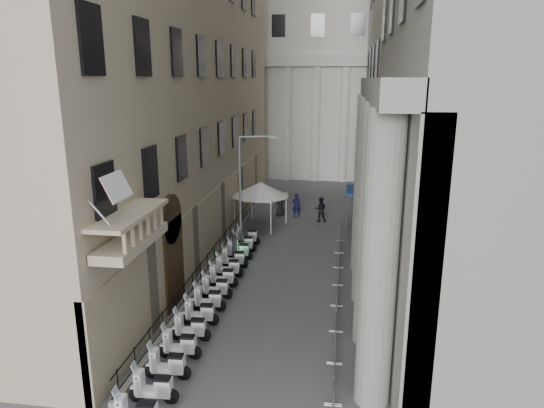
{
  "coord_description": "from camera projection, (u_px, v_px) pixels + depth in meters",
  "views": [
    {
      "loc": [
        2.96,
        -8.94,
        10.83
      ],
      "look_at": [
        -0.57,
        15.13,
        4.5
      ],
      "focal_mm": 32.0,
      "sensor_mm": 36.0,
      "label": 1
    }
  ],
  "objects": [
    {
      "name": "barrier_5",
      "position": [
        338.0,
        276.0,
        27.31
      ],
      "size": [
        0.6,
        2.4,
        1.1
      ],
      "primitive_type": null,
      "color": "#B3B6BB",
      "rests_on": "ground"
    },
    {
      "name": "scooter_8",
      "position": [
        223.0,
        287.0,
        25.92
      ],
      "size": [
        1.43,
        0.64,
        1.5
      ],
      "primitive_type": null,
      "rotation": [
        0.0,
        0.0,
        1.63
      ],
      "color": "white",
      "rests_on": "ground"
    },
    {
      "name": "scooter_11",
      "position": [
        239.0,
        259.0,
        29.88
      ],
      "size": [
        1.43,
        0.64,
        1.5
      ],
      "primitive_type": null,
      "rotation": [
        0.0,
        0.0,
        1.63
      ],
      "color": "white",
      "rests_on": "ground"
    },
    {
      "name": "flag",
      "position": [
        134.0,
        396.0,
        17.05
      ],
      "size": [
        1.0,
        1.4,
        8.2
      ],
      "primitive_type": null,
      "color": "#9E0C11",
      "rests_on": "ground"
    },
    {
      "name": "barrier_6",
      "position": [
        338.0,
        260.0,
        29.7
      ],
      "size": [
        0.6,
        2.4,
        1.1
      ],
      "primitive_type": null,
      "color": "#B3B6BB",
      "rests_on": "ground"
    },
    {
      "name": "barrier_4",
      "position": [
        337.0,
        295.0,
        24.91
      ],
      "size": [
        0.6,
        2.4,
        1.1
      ],
      "primitive_type": null,
      "color": "#B3B6BB",
      "rests_on": "ground"
    },
    {
      "name": "barrier_2",
      "position": [
        335.0,
        347.0,
        20.12
      ],
      "size": [
        0.6,
        2.4,
        1.1
      ],
      "primitive_type": null,
      "color": "#B3B6BB",
      "rests_on": "ground"
    },
    {
      "name": "blue_awning",
      "position": [
        356.0,
        228.0,
        36.01
      ],
      "size": [
        1.6,
        3.0,
        3.0
      ],
      "primitive_type": null,
      "color": "navy",
      "rests_on": "ground"
    },
    {
      "name": "scooter_2",
      "position": [
        169.0,
        379.0,
        18.01
      ],
      "size": [
        1.43,
        0.64,
        1.5
      ],
      "primitive_type": null,
      "rotation": [
        0.0,
        0.0,
        1.63
      ],
      "color": "white",
      "rests_on": "ground"
    },
    {
      "name": "street_lamp",
      "position": [
        244.0,
        184.0,
        30.62
      ],
      "size": [
        2.36,
        0.79,
        7.38
      ],
      "rotation": [
        0.0,
        0.0,
        0.27
      ],
      "color": "gray",
      "rests_on": "ground"
    },
    {
      "name": "scooter_12",
      "position": [
        244.0,
        252.0,
        31.2
      ],
      "size": [
        1.43,
        0.64,
        1.5
      ],
      "primitive_type": null,
      "rotation": [
        0.0,
        0.0,
        1.63
      ],
      "color": "white",
      "rests_on": "ground"
    },
    {
      "name": "security_tent",
      "position": [
        257.0,
        188.0,
        36.35
      ],
      "size": [
        4.18,
        4.18,
        3.4
      ],
      "color": "white",
      "rests_on": "ground"
    },
    {
      "name": "far_building",
      "position": [
        320.0,
        39.0,
        53.88
      ],
      "size": [
        22.0,
        10.0,
        30.0
      ],
      "primitive_type": "cube",
      "color": "beige",
      "rests_on": "ground"
    },
    {
      "name": "scooter_5",
      "position": [
        201.0,
        325.0,
        21.97
      ],
      "size": [
        1.43,
        0.64,
        1.5
      ],
      "primitive_type": null,
      "rotation": [
        0.0,
        0.0,
        1.63
      ],
      "color": "white",
      "rests_on": "ground"
    },
    {
      "name": "barrier_7",
      "position": [
        339.0,
        247.0,
        32.09
      ],
      "size": [
        0.6,
        2.4,
        1.1
      ],
      "primitive_type": null,
      "color": "#B3B6BB",
      "rests_on": "ground"
    },
    {
      "name": "scooter_6",
      "position": [
        209.0,
        311.0,
        23.28
      ],
      "size": [
        1.43,
        0.64,
        1.5
      ],
      "primitive_type": null,
      "rotation": [
        0.0,
        0.0,
        1.63
      ],
      "color": "white",
      "rests_on": "ground"
    },
    {
      "name": "pedestrian_a",
      "position": [
        296.0,
        205.0,
        38.75
      ],
      "size": [
        0.8,
        0.64,
        1.92
      ],
      "primitive_type": "imported",
      "rotation": [
        0.0,
        0.0,
        3.43
      ],
      "color": "black",
      "rests_on": "ground"
    },
    {
      "name": "barrier_3",
      "position": [
        336.0,
        319.0,
        22.52
      ],
      "size": [
        0.6,
        2.4,
        1.1
      ],
      "primitive_type": null,
      "color": "#B3B6BB",
      "rests_on": "ground"
    },
    {
      "name": "pedestrian_c",
      "position": [
        280.0,
        204.0,
        39.14
      ],
      "size": [
        1.16,
        1.13,
        2.01
      ],
      "primitive_type": "imported",
      "rotation": [
        0.0,
        0.0,
        3.88
      ],
      "color": "black",
      "rests_on": "ground"
    },
    {
      "name": "scooter_10",
      "position": [
        234.0,
        268.0,
        28.56
      ],
      "size": [
        1.43,
        0.64,
        1.5
      ],
      "primitive_type": null,
      "rotation": [
        0.0,
        0.0,
        1.63
      ],
      "color": "white",
      "rests_on": "ground"
    },
    {
      "name": "scooter_1",
      "position": [
        155.0,
        402.0,
        16.69
      ],
      "size": [
        1.43,
        0.64,
        1.5
      ],
      "primitive_type": null,
      "rotation": [
        0.0,
        0.0,
        1.63
      ],
      "color": "white",
      "rests_on": "ground"
    },
    {
      "name": "scooter_7",
      "position": [
        216.0,
        298.0,
        24.6
      ],
      "size": [
        1.43,
        0.64,
        1.5
      ],
      "primitive_type": null,
      "rotation": [
        0.0,
        0.0,
        1.63
      ],
      "color": "white",
      "rests_on": "ground"
    },
    {
      "name": "scooter_9",
      "position": [
        229.0,
        277.0,
        27.24
      ],
      "size": [
        1.43,
        0.64,
        1.5
      ],
      "primitive_type": null,
      "rotation": [
        0.0,
        0.0,
        1.63
      ],
      "color": "white",
      "rests_on": "ground"
    },
    {
      "name": "iron_fence",
      "position": [
        218.0,
        261.0,
        29.54
      ],
      "size": [
        0.3,
        28.0,
        1.4
      ],
      "primitive_type": null,
      "color": "black",
      "rests_on": "ground"
    },
    {
      "name": "pedestrian_b",
      "position": [
        320.0,
        209.0,
        37.56
      ],
      "size": [
        0.98,
        0.78,
        1.93
      ],
      "primitive_type": "imported",
      "rotation": [
        0.0,
        0.0,
        3.2
      ],
      "color": "black",
      "rests_on": "ground"
    },
    {
      "name": "barrier_1",
      "position": [
        334.0,
        383.0,
        17.73
      ],
      "size": [
        0.6,
        2.4,
        1.1
      ],
      "primitive_type": null,
      "color": "#B3B6BB",
      "rests_on": "ground"
    },
    {
      "name": "scooter_4",
      "position": [
        191.0,
        340.0,
        20.65
      ],
      "size": [
        1.43,
        0.64,
        1.5
      ],
      "primitive_type": null,
      "rotation": [
        0.0,
        0.0,
        1.63
      ],
      "color": "white",
      "rests_on": "ground"
    },
    {
      "name": "scooter_3",
      "position": [
        181.0,
        358.0,
        19.33
      ],
      "size": [
        1.43,
        0.64,
        1.5
      ],
      "primitive_type": null,
      "rotation": [
        0.0,
        0.0,
        1.63
      ],
      "color": "white",
      "rests_on": "ground"
    },
    {
      "name": "scooter_13",
      "position": [
        248.0,
        245.0,
        32.51
      ],
      "size": [
        1.43,
        0.64,
        1.5
      ],
      "primitive_type": null,
      "rotation": [
        0.0,
        0.0,
        1.63
      ],
      "color": "white",
      "rests_on": "ground"
    },
    {
      "name": "info_kiosk",
      "position": [
        235.0,
        248.0,
        29.4
      ],
      "size": [
        0.49,
        0.79,
        1.61
      ],
      "rotation": [
        0.0,
        0.0,
        0.38
      ],
      "color": "black",
      "rests_on": "ground"
    }
  ]
}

